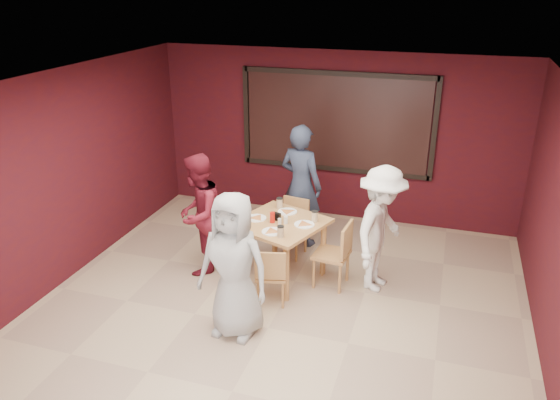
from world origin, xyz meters
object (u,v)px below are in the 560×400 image
(diner_front, at_px, (234,266))
(diner_left, at_px, (199,214))
(chair_back, at_px, (293,223))
(diner_right, at_px, (381,229))
(chair_front, at_px, (271,273))
(chair_right, at_px, (337,251))
(dining_table, at_px, (280,229))
(chair_left, at_px, (224,233))
(diner_back, at_px, (301,185))

(diner_front, distance_m, diner_left, 1.58)
(chair_back, xyz_separation_m, diner_right, (1.35, -0.60, 0.37))
(diner_right, bearing_deg, chair_front, 138.14)
(chair_right, distance_m, diner_front, 1.66)
(dining_table, xyz_separation_m, chair_left, (-0.86, 0.09, -0.23))
(dining_table, relative_size, chair_right, 1.48)
(chair_right, xyz_separation_m, diner_right, (0.53, 0.14, 0.33))
(chair_back, xyz_separation_m, diner_front, (-0.08, -2.09, 0.39))
(chair_left, bearing_deg, diner_front, -62.66)
(chair_back, relative_size, chair_right, 0.92)
(chair_front, xyz_separation_m, chair_right, (0.69, 0.69, 0.07))
(diner_front, relative_size, diner_back, 0.92)
(diner_left, bearing_deg, dining_table, 92.64)
(chair_back, relative_size, chair_left, 0.96)
(dining_table, distance_m, chair_right, 0.82)
(dining_table, bearing_deg, diner_left, -173.24)
(chair_left, height_order, diner_left, diner_left)
(chair_back, distance_m, diner_back, 0.60)
(chair_left, relative_size, chair_right, 0.96)
(chair_front, height_order, chair_back, chair_back)
(chair_left, xyz_separation_m, diner_right, (2.17, 0.06, 0.35))
(diner_left, bearing_deg, chair_front, 61.61)
(diner_front, xyz_separation_m, diner_left, (-1.01, 1.22, -0.02))
(diner_back, distance_m, diner_left, 1.67)
(diner_front, bearing_deg, diner_left, 134.45)
(diner_back, bearing_deg, diner_left, 65.39)
(diner_left, bearing_deg, diner_right, 92.43)
(diner_right, bearing_deg, chair_right, 118.68)
(chair_back, height_order, diner_back, diner_back)
(diner_front, relative_size, diner_right, 1.03)
(chair_right, bearing_deg, chair_front, -134.84)
(chair_front, xyz_separation_m, diner_front, (-0.21, -0.66, 0.42))
(chair_left, relative_size, diner_back, 0.47)
(diner_left, bearing_deg, diner_back, 134.56)
(dining_table, bearing_deg, chair_left, 173.94)
(dining_table, height_order, diner_back, diner_back)
(diner_front, bearing_deg, chair_back, 92.48)
(chair_left, relative_size, diner_left, 0.52)
(chair_front, height_order, chair_right, chair_right)
(chair_front, height_order, diner_front, diner_front)
(dining_table, relative_size, diner_front, 0.78)
(chair_left, bearing_deg, dining_table, -6.06)
(chair_right, relative_size, diner_right, 0.54)
(chair_back, relative_size, diner_left, 0.50)
(diner_front, bearing_deg, dining_table, 89.86)
(diner_right, bearing_deg, diner_front, 150.05)
(chair_front, height_order, diner_back, diner_back)
(dining_table, xyz_separation_m, chair_front, (0.10, -0.69, -0.28))
(chair_back, height_order, diner_front, diner_front)
(chair_back, distance_m, diner_left, 1.45)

